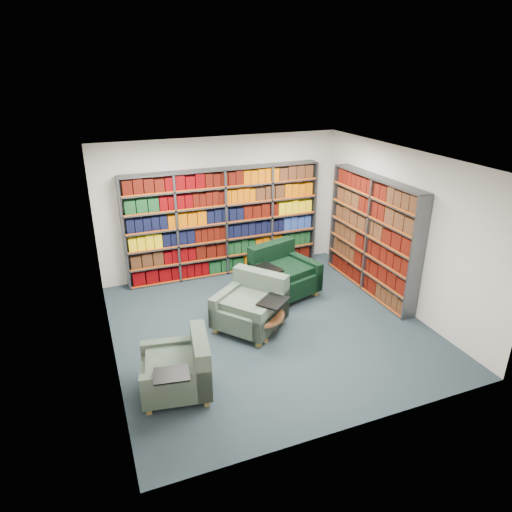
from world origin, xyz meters
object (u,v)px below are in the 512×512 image
object	(u,v)px
chair_teal_left	(253,306)
chair_teal_front	(182,370)
chair_green_right	(281,274)
coffee_table	(259,317)

from	to	relation	value
chair_teal_left	chair_teal_front	xyz separation A→B (m)	(-1.47, -1.21, -0.03)
chair_teal_left	chair_teal_front	bearing A→B (deg)	-140.54
chair_teal_front	chair_green_right	bearing A→B (deg)	41.62
chair_teal_left	coffee_table	distance (m)	0.29
chair_green_right	chair_teal_front	xyz separation A→B (m)	(-2.42, -2.15, -0.05)
chair_green_right	coffee_table	size ratio (longest dim) A/B	1.66
chair_teal_left	chair_teal_front	world-z (taller)	chair_teal_left
chair_teal_left	chair_teal_front	size ratio (longest dim) A/B	1.23
coffee_table	chair_teal_left	bearing A→B (deg)	91.12
chair_teal_left	chair_teal_front	distance (m)	1.91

